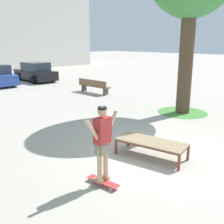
{
  "coord_description": "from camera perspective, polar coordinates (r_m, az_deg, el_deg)",
  "views": [
    {
      "loc": [
        -5.68,
        -4.15,
        3.08
      ],
      "look_at": [
        -0.13,
        1.32,
        1.0
      ],
      "focal_mm": 42.54,
      "sensor_mm": 36.0,
      "label": 1
    }
  ],
  "objects": [
    {
      "name": "skater",
      "position": [
        5.64,
        -2.07,
        -5.91
      ],
      "size": [
        1.0,
        0.31,
        1.69
      ],
      "color": "tan",
      "rests_on": "skateboard"
    },
    {
      "name": "park_bench",
      "position": [
        16.39,
        -3.95,
        5.64
      ],
      "size": [
        0.51,
        2.41,
        0.83
      ],
      "color": "brown",
      "rests_on": "ground"
    },
    {
      "name": "car_black",
      "position": [
        22.3,
        -16.15,
        8.18
      ],
      "size": [
        2.0,
        4.24,
        1.5
      ],
      "color": "black",
      "rests_on": "ground"
    },
    {
      "name": "grass_patch_near_right",
      "position": [
        12.3,
        14.86,
        -0.07
      ],
      "size": [
        2.19,
        2.19,
        0.01
      ],
      "primitive_type": "cylinder",
      "color": "#47893D",
      "rests_on": "ground"
    },
    {
      "name": "ground_plane",
      "position": [
        7.68,
        7.8,
        -8.85
      ],
      "size": [
        120.0,
        120.0,
        0.0
      ],
      "primitive_type": "plane",
      "color": "#B2AA9E"
    },
    {
      "name": "skate_box",
      "position": [
        7.33,
        8.43,
        -6.55
      ],
      "size": [
        1.11,
        2.01,
        0.46
      ],
      "color": "brown",
      "rests_on": "ground"
    },
    {
      "name": "skateboard",
      "position": [
        6.07,
        -1.97,
        -14.73
      ],
      "size": [
        0.28,
        0.82,
        0.09
      ],
      "color": "#B23333",
      "rests_on": "ground"
    }
  ]
}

